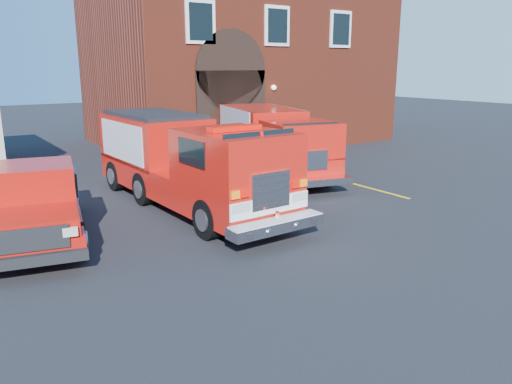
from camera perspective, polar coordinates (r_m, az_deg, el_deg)
ground at (r=13.15m, az=-2.92°, el=-4.43°), size 100.00×100.00×0.00m
parking_stripe_near at (r=17.90m, az=13.47°, el=0.27°), size 0.12×3.00×0.01m
parking_stripe_mid at (r=19.99m, az=7.18°, el=2.00°), size 0.12×3.00×0.01m
parking_stripe_far at (r=22.29m, az=2.13°, el=3.37°), size 0.12×3.00×0.01m
fire_station at (r=29.08m, az=-2.03°, el=14.33°), size 15.20×10.20×8.45m
fire_engine at (r=15.23m, az=-8.02°, el=3.55°), size 2.80×8.96×2.73m
pickup_truck at (r=13.52m, az=-24.03°, el=-1.12°), size 3.29×6.20×1.93m
secondary_truck at (r=19.83m, az=1.84°, el=6.03°), size 4.15×8.12×2.52m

